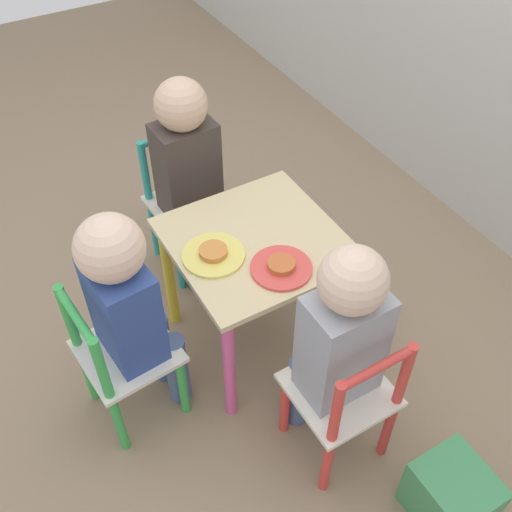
{
  "coord_description": "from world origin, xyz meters",
  "views": [
    {
      "loc": [
        1.11,
        -0.64,
        1.69
      ],
      "look_at": [
        0.0,
        0.0,
        0.4
      ],
      "focal_mm": 42.0,
      "sensor_mm": 36.0,
      "label": 1
    }
  ],
  "objects_px": {
    "child_right": "(340,337)",
    "child_left": "(189,165)",
    "child_front": "(129,302)",
    "chair_red": "(345,399)",
    "chair_green": "(121,359)",
    "plate_right": "(281,267)",
    "kids_table": "(256,260)",
    "plate_front": "(213,254)",
    "storage_bin": "(451,496)",
    "chair_teal": "(186,205)"
  },
  "relations": [
    {
      "from": "child_right",
      "to": "child_left",
      "type": "height_order",
      "value": "child_left"
    },
    {
      "from": "child_front",
      "to": "child_right",
      "type": "xyz_separation_m",
      "value": [
        0.38,
        0.42,
        -0.0
      ]
    },
    {
      "from": "chair_red",
      "to": "chair_green",
      "type": "bearing_deg",
      "value": -42.41
    },
    {
      "from": "chair_green",
      "to": "child_right",
      "type": "relative_size",
      "value": 0.67
    },
    {
      "from": "chair_green",
      "to": "chair_red",
      "type": "relative_size",
      "value": 1.0
    },
    {
      "from": "child_right",
      "to": "plate_right",
      "type": "xyz_separation_m",
      "value": [
        -0.28,
        -0.0,
        0.01
      ]
    },
    {
      "from": "kids_table",
      "to": "plate_front",
      "type": "relative_size",
      "value": 2.68
    },
    {
      "from": "child_front",
      "to": "child_left",
      "type": "distance_m",
      "value": 0.61
    },
    {
      "from": "child_front",
      "to": "storage_bin",
      "type": "distance_m",
      "value": 1.01
    },
    {
      "from": "child_right",
      "to": "plate_right",
      "type": "relative_size",
      "value": 4.46
    },
    {
      "from": "kids_table",
      "to": "child_right",
      "type": "bearing_deg",
      "value": 0.45
    },
    {
      "from": "child_left",
      "to": "plate_right",
      "type": "bearing_deg",
      "value": -90.66
    },
    {
      "from": "chair_teal",
      "to": "child_left",
      "type": "bearing_deg",
      "value": -90.0
    },
    {
      "from": "plate_front",
      "to": "storage_bin",
      "type": "xyz_separation_m",
      "value": [
        0.79,
        0.29,
        -0.38
      ]
    },
    {
      "from": "child_front",
      "to": "child_right",
      "type": "distance_m",
      "value": 0.56
    },
    {
      "from": "chair_green",
      "to": "chair_red",
      "type": "height_order",
      "value": "same"
    },
    {
      "from": "storage_bin",
      "to": "child_right",
      "type": "bearing_deg",
      "value": -158.64
    },
    {
      "from": "chair_green",
      "to": "plate_front",
      "type": "xyz_separation_m",
      "value": [
        -0.05,
        0.33,
        0.22
      ]
    },
    {
      "from": "child_left",
      "to": "plate_right",
      "type": "xyz_separation_m",
      "value": [
        0.56,
        0.02,
        0.0
      ]
    },
    {
      "from": "chair_green",
      "to": "child_front",
      "type": "distance_m",
      "value": 0.22
    },
    {
      "from": "plate_right",
      "to": "storage_bin",
      "type": "xyz_separation_m",
      "value": [
        0.65,
        0.15,
        -0.38
      ]
    },
    {
      "from": "chair_green",
      "to": "chair_teal",
      "type": "relative_size",
      "value": 1.0
    },
    {
      "from": "chair_green",
      "to": "child_right",
      "type": "distance_m",
      "value": 0.64
    },
    {
      "from": "kids_table",
      "to": "child_front",
      "type": "height_order",
      "value": "child_front"
    },
    {
      "from": "child_left",
      "to": "storage_bin",
      "type": "distance_m",
      "value": 1.27
    },
    {
      "from": "plate_right",
      "to": "plate_front",
      "type": "bearing_deg",
      "value": -135.0
    },
    {
      "from": "chair_green",
      "to": "child_right",
      "type": "xyz_separation_m",
      "value": [
        0.37,
        0.48,
        0.21
      ]
    },
    {
      "from": "chair_green",
      "to": "plate_right",
      "type": "relative_size",
      "value": 3.0
    },
    {
      "from": "chair_teal",
      "to": "plate_right",
      "type": "bearing_deg",
      "value": -90.6
    },
    {
      "from": "kids_table",
      "to": "plate_front",
      "type": "distance_m",
      "value": 0.17
    },
    {
      "from": "chair_teal",
      "to": "plate_front",
      "type": "bearing_deg",
      "value": -106.66
    },
    {
      "from": "kids_table",
      "to": "plate_front",
      "type": "bearing_deg",
      "value": -90.0
    },
    {
      "from": "child_right",
      "to": "plate_front",
      "type": "distance_m",
      "value": 0.44
    },
    {
      "from": "child_right",
      "to": "plate_right",
      "type": "height_order",
      "value": "child_right"
    },
    {
      "from": "kids_table",
      "to": "chair_teal",
      "type": "distance_m",
      "value": 0.49
    },
    {
      "from": "child_left",
      "to": "plate_right",
      "type": "height_order",
      "value": "child_left"
    },
    {
      "from": "kids_table",
      "to": "chair_teal",
      "type": "height_order",
      "value": "chair_teal"
    },
    {
      "from": "chair_green",
      "to": "child_left",
      "type": "xyz_separation_m",
      "value": [
        -0.46,
        0.46,
        0.22
      ]
    },
    {
      "from": "child_front",
      "to": "child_right",
      "type": "bearing_deg",
      "value": -137.57
    },
    {
      "from": "storage_bin",
      "to": "chair_teal",
      "type": "bearing_deg",
      "value": -172.34
    },
    {
      "from": "plate_right",
      "to": "chair_green",
      "type": "bearing_deg",
      "value": -101.22
    },
    {
      "from": "chair_red",
      "to": "child_right",
      "type": "xyz_separation_m",
      "value": [
        -0.06,
        -0.0,
        0.21
      ]
    },
    {
      "from": "plate_front",
      "to": "storage_bin",
      "type": "bearing_deg",
      "value": 20.16
    },
    {
      "from": "child_right",
      "to": "storage_bin",
      "type": "bearing_deg",
      "value": 110.91
    },
    {
      "from": "chair_red",
      "to": "storage_bin",
      "type": "bearing_deg",
      "value": 114.48
    },
    {
      "from": "child_front",
      "to": "child_left",
      "type": "xyz_separation_m",
      "value": [
        -0.46,
        0.4,
        0.01
      ]
    },
    {
      "from": "child_front",
      "to": "plate_right",
      "type": "relative_size",
      "value": 4.38
    },
    {
      "from": "storage_bin",
      "to": "plate_front",
      "type": "bearing_deg",
      "value": -159.84
    },
    {
      "from": "chair_green",
      "to": "child_front",
      "type": "relative_size",
      "value": 0.68
    },
    {
      "from": "plate_front",
      "to": "plate_right",
      "type": "distance_m",
      "value": 0.2
    }
  ]
}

